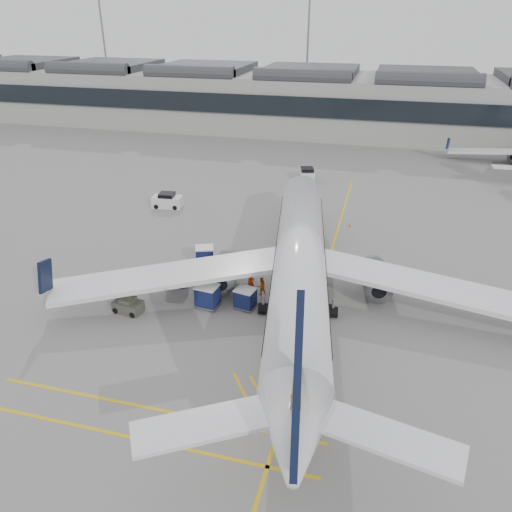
% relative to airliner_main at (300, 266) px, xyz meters
% --- Properties ---
extents(ground, '(220.00, 220.00, 0.00)m').
position_rel_airliner_main_xyz_m(ground, '(-8.46, -5.08, -3.55)').
color(ground, gray).
rests_on(ground, ground).
extents(terminal, '(200.00, 20.45, 12.40)m').
position_rel_airliner_main_xyz_m(terminal, '(-8.46, 66.84, 2.59)').
color(terminal, '#9E9E99').
rests_on(terminal, ground).
extents(light_masts, '(113.00, 0.60, 25.45)m').
position_rel_airliner_main_xyz_m(light_masts, '(-10.13, 80.92, 10.94)').
color(light_masts, slate).
rests_on(light_masts, ground).
extents(apron_markings, '(0.25, 60.00, 0.01)m').
position_rel_airliner_main_xyz_m(apron_markings, '(1.54, 4.92, -3.55)').
color(apron_markings, gold).
rests_on(apron_markings, ground).
extents(airliner_main, '(41.06, 45.21, 12.09)m').
position_rel_airliner_main_xyz_m(airliner_main, '(0.00, 0.00, 0.00)').
color(airliner_main, white).
rests_on(airliner_main, ground).
extents(belt_loader, '(4.65, 2.01, 1.85)m').
position_rel_airliner_main_xyz_m(belt_loader, '(0.47, -1.55, -3.01)').
color(belt_loader, silver).
rests_on(belt_loader, ground).
extents(baggage_cart_a, '(1.99, 1.75, 1.82)m').
position_rel_airliner_main_xyz_m(baggage_cart_a, '(-4.16, -2.10, -2.58)').
color(baggage_cart_a, gray).
rests_on(baggage_cart_a, ground).
extents(baggage_cart_b, '(2.07, 1.77, 2.01)m').
position_rel_airliner_main_xyz_m(baggage_cart_b, '(-7.32, -2.71, -2.48)').
color(baggage_cart_b, gray).
rests_on(baggage_cart_b, ground).
extents(baggage_cart_c, '(1.75, 1.45, 1.83)m').
position_rel_airliner_main_xyz_m(baggage_cart_c, '(-11.27, 0.20, -2.57)').
color(baggage_cart_c, gray).
rests_on(baggage_cart_c, ground).
extents(baggage_cart_d, '(2.27, 2.08, 1.96)m').
position_rel_airliner_main_xyz_m(baggage_cart_d, '(-10.18, 4.45, -2.50)').
color(baggage_cart_d, gray).
rests_on(baggage_cart_d, ground).
extents(ramp_agent_a, '(0.75, 0.62, 1.76)m').
position_rel_airliner_main_xyz_m(ramp_agent_a, '(-4.39, 0.61, -2.67)').
color(ramp_agent_a, '#EA450C').
rests_on(ramp_agent_a, ground).
extents(ramp_agent_b, '(1.01, 0.99, 1.65)m').
position_rel_airliner_main_xyz_m(ramp_agent_b, '(-3.42, 0.47, -2.73)').
color(ramp_agent_b, orange).
rests_on(ramp_agent_b, ground).
extents(pushback_tug, '(2.56, 1.79, 1.32)m').
position_rel_airliner_main_xyz_m(pushback_tug, '(-13.46, -5.17, -2.96)').
color(pushback_tug, '#494A3F').
rests_on(pushback_tug, ground).
extents(safety_cone_nose, '(0.33, 0.33, 0.45)m').
position_rel_airliner_main_xyz_m(safety_cone_nose, '(2.80, 17.91, -3.33)').
color(safety_cone_nose, '#F24C0A').
rests_on(safety_cone_nose, ground).
extents(safety_cone_engine, '(0.37, 0.37, 0.52)m').
position_rel_airliner_main_xyz_m(safety_cone_engine, '(2.87, -1.03, -3.29)').
color(safety_cone_engine, '#F24C0A').
rests_on(safety_cone_engine, ground).
extents(service_van_left, '(3.85, 2.24, 1.89)m').
position_rel_airliner_main_xyz_m(service_van_left, '(-20.35, 18.34, -2.71)').
color(service_van_left, silver).
rests_on(service_van_left, ground).
extents(service_van_mid, '(2.91, 4.21, 1.97)m').
position_rel_airliner_main_xyz_m(service_van_mid, '(-4.97, 33.56, -2.67)').
color(service_van_mid, silver).
rests_on(service_van_mid, ground).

